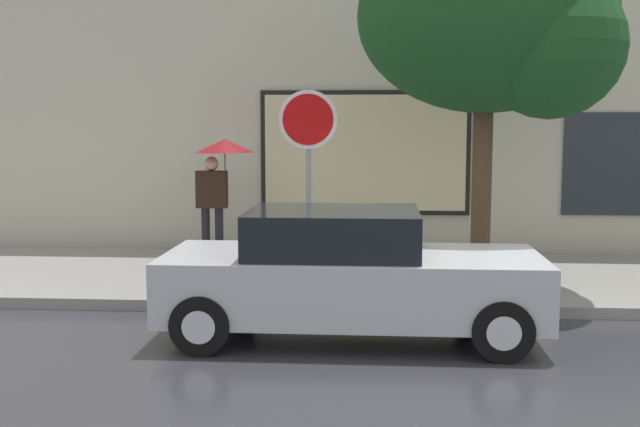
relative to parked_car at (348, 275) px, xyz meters
name	(u,v)px	position (x,y,z in m)	size (l,w,h in m)	color
ground_plane	(446,339)	(1.11, -0.01, -0.71)	(60.00, 60.00, 0.00)	#333338
sidewalk	(429,279)	(1.11, 2.99, -0.64)	(20.00, 4.00, 0.15)	gray
building_facade	(423,63)	(1.11, 5.48, 2.76)	(20.00, 0.67, 7.00)	beige
parked_car	(348,275)	(0.00, 0.00, 0.00)	(4.22, 1.82, 1.45)	#B7BABF
pedestrian_with_umbrella	(220,165)	(-2.27, 4.01, 1.01)	(0.97, 0.97, 2.00)	black
street_tree	(499,23)	(1.94, 2.25, 3.05)	(3.52, 2.99, 5.04)	#4C3823
stop_sign	(308,151)	(-0.58, 1.43, 1.34)	(0.76, 0.10, 2.70)	gray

